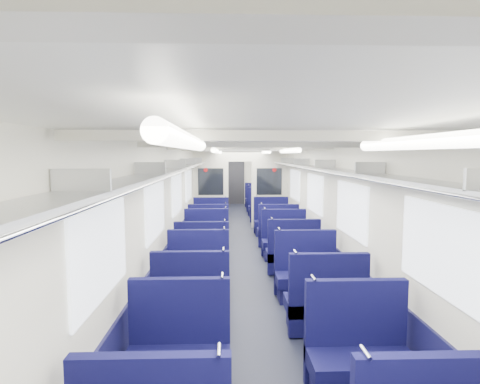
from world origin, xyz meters
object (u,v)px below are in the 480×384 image
seat_24 (216,203)px  seat_27 (257,200)px  bulkhead (240,187)px  seat_9 (325,307)px  seat_13 (293,256)px  seat_18 (211,224)px  seat_7 (359,360)px  seat_19 (271,223)px  seat_8 (192,304)px  seat_10 (198,277)px  seat_17 (278,233)px  seat_22 (215,207)px  seat_25 (259,203)px  seat_21 (264,212)px  end_door (236,182)px  seat_11 (306,277)px  seat_16 (209,233)px  seat_23 (262,208)px  seat_6 (179,357)px  seat_26 (217,200)px  seat_15 (284,243)px  seat_12 (202,260)px  seat_14 (206,242)px  seat_20 (214,212)px

seat_24 → seat_27: size_ratio=1.00×
bulkhead → seat_9: (0.83, -6.97, -0.90)m
seat_13 → seat_18: bearing=116.2°
seat_7 → seat_19: size_ratio=1.00×
seat_8 → seat_10: 1.08m
seat_17 → seat_22: size_ratio=1.00×
seat_25 → bulkhead: bearing=-104.3°
bulkhead → seat_21: (0.83, 0.90, -0.90)m
end_door → seat_11: end_door is taller
seat_18 → seat_16: bearing=-90.0°
seat_18 → seat_23: bearing=62.4°
seat_10 → end_door: bearing=85.8°
end_door → bulkhead: (-0.00, -5.66, 0.23)m
seat_7 → seat_25: size_ratio=1.00×
seat_25 → seat_22: bearing=-145.0°
seat_23 → end_door: bearing=102.7°
seat_6 → seat_26: size_ratio=1.00×
seat_8 → seat_27: size_ratio=1.00×
end_door → seat_18: bearing=-96.9°
seat_15 → seat_18: size_ratio=1.00×
seat_11 → seat_18: size_ratio=1.00×
seat_9 → seat_22: bearing=100.4°
seat_16 → seat_27: 6.87m
seat_11 → seat_24: bearing=100.4°
bulkhead → seat_21: bearing=47.3°
seat_15 → seat_27: size_ratio=1.00×
seat_9 → seat_24: 10.34m
seat_25 → seat_27: (0.00, 1.02, 0.00)m
seat_21 → seat_26: (-1.66, 3.51, 0.00)m
seat_11 → seat_18: (-1.66, 4.64, 0.00)m
seat_18 → seat_25: 4.75m
seat_16 → seat_21: same height
seat_12 → seat_25: (1.66, 8.02, 0.00)m
seat_8 → seat_13: (1.66, 2.26, 0.00)m
seat_8 → seat_10: size_ratio=1.00×
bulkhead → seat_21: bulkhead is taller
seat_8 → seat_18: 5.64m
seat_11 → seat_21: bearing=90.0°
seat_7 → seat_21: 9.11m
seat_16 → seat_24: size_ratio=1.00×
seat_10 → seat_22: size_ratio=1.00×
seat_6 → seat_14: (0.00, 4.70, 0.00)m
seat_10 → seat_27: (1.66, 10.02, 0.00)m
seat_12 → seat_21: 5.91m
seat_6 → seat_9: bearing=34.5°
seat_12 → seat_16: size_ratio=1.00×
seat_6 → seat_22: size_ratio=1.00×
seat_17 → seat_25: size_ratio=1.00×
seat_26 → seat_27: size_ratio=1.00×
bulkhead → seat_20: size_ratio=2.61×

